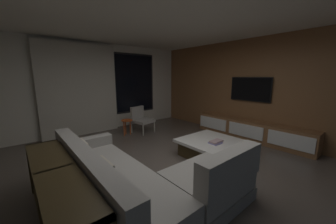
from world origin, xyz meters
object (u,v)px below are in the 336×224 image
(book_stack_on_coffee_table, at_px, (216,142))
(mounted_tv, at_px, (250,89))
(side_stool, at_px, (127,123))
(media_console, at_px, (251,131))
(console_table_behind_couch, at_px, (59,197))
(sectional_couch, at_px, (138,182))
(coffee_table, at_px, (211,148))
(accent_chair_near_window, at_px, (141,118))

(book_stack_on_coffee_table, distance_m, mounted_tv, 2.22)
(side_stool, relative_size, media_console, 0.15)
(side_stool, bearing_deg, book_stack_on_coffee_table, -77.61)
(mounted_tv, bearing_deg, side_stool, 137.83)
(side_stool, bearing_deg, console_table_behind_couch, -129.82)
(book_stack_on_coffee_table, relative_size, side_stool, 0.61)
(sectional_couch, bearing_deg, book_stack_on_coffee_table, 3.42)
(console_table_behind_couch, bearing_deg, coffee_table, 3.20)
(accent_chair_near_window, distance_m, mounted_tv, 3.25)
(accent_chair_near_window, bearing_deg, sectional_couch, -122.52)
(coffee_table, relative_size, media_console, 0.37)
(console_table_behind_couch, bearing_deg, book_stack_on_coffee_table, -0.32)
(sectional_couch, height_order, media_console, sectional_couch)
(media_console, bearing_deg, side_stool, 133.38)
(sectional_couch, height_order, accent_chair_near_window, sectional_couch)
(book_stack_on_coffee_table, bearing_deg, coffee_table, 63.00)
(console_table_behind_couch, bearing_deg, accent_chair_near_window, 44.73)
(coffee_table, relative_size, book_stack_on_coffee_table, 4.11)
(sectional_couch, relative_size, media_console, 0.81)
(accent_chair_near_window, bearing_deg, side_stool, -176.67)
(side_stool, bearing_deg, coffee_table, -74.80)
(sectional_couch, bearing_deg, mounted_tv, 6.88)
(coffee_table, distance_m, accent_chair_near_window, 2.53)
(book_stack_on_coffee_table, height_order, accent_chair_near_window, accent_chair_near_window)
(media_console, relative_size, mounted_tv, 2.77)
(book_stack_on_coffee_table, bearing_deg, console_table_behind_couch, 179.68)
(coffee_table, relative_size, side_stool, 2.52)
(book_stack_on_coffee_table, height_order, mounted_tv, mounted_tv)
(sectional_couch, xyz_separation_m, console_table_behind_couch, (-0.91, 0.13, 0.12))
(accent_chair_near_window, distance_m, media_console, 3.16)
(mounted_tv, bearing_deg, book_stack_on_coffee_table, -169.86)
(sectional_couch, bearing_deg, console_table_behind_couch, 172.03)
(sectional_couch, bearing_deg, media_console, 4.15)
(side_stool, bearing_deg, media_console, -46.62)
(media_console, bearing_deg, mounted_tv, 47.57)
(coffee_table, height_order, accent_chair_near_window, accent_chair_near_window)
(coffee_table, distance_m, book_stack_on_coffee_table, 0.28)
(media_console, xyz_separation_m, console_table_behind_couch, (-4.58, -0.14, 0.16))
(sectional_couch, bearing_deg, side_stool, 65.00)
(coffee_table, xyz_separation_m, console_table_behind_couch, (-2.88, -0.16, 0.22))
(sectional_couch, xyz_separation_m, accent_chair_near_window, (1.79, 2.80, 0.14))
(mounted_tv, bearing_deg, coffee_table, -174.67)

